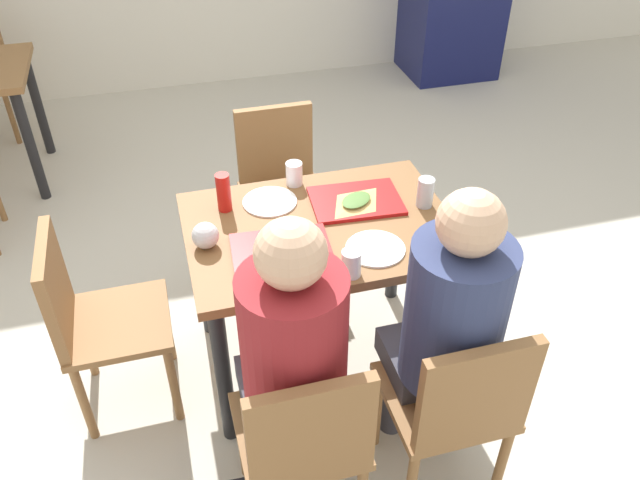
% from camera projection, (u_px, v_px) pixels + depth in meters
% --- Properties ---
extents(ground_plane, '(10.00, 10.00, 0.02)m').
position_uv_depth(ground_plane, '(320.00, 357.00, 2.94)').
color(ground_plane, beige).
extents(main_table, '(1.03, 0.73, 0.74)m').
position_uv_depth(main_table, '(320.00, 248.00, 2.56)').
color(main_table, brown).
rests_on(main_table, ground_plane).
extents(chair_near_left, '(0.40, 0.40, 0.84)m').
position_uv_depth(chair_near_left, '(304.00, 439.00, 2.01)').
color(chair_near_left, olive).
rests_on(chair_near_left, ground_plane).
extents(chair_near_right, '(0.40, 0.40, 0.84)m').
position_uv_depth(chair_near_right, '(457.00, 404.00, 2.12)').
color(chair_near_right, olive).
rests_on(chair_near_right, ground_plane).
extents(chair_far_side, '(0.40, 0.40, 0.84)m').
position_uv_depth(chair_far_side, '(280.00, 180.00, 3.21)').
color(chair_far_side, olive).
rests_on(chair_far_side, ground_plane).
extents(chair_left_end, '(0.40, 0.40, 0.84)m').
position_uv_depth(chair_left_end, '(92.00, 315.00, 2.45)').
color(chair_left_end, olive).
rests_on(chair_left_end, ground_plane).
extents(person_in_red, '(0.32, 0.42, 1.25)m').
position_uv_depth(person_in_red, '(292.00, 353.00, 1.97)').
color(person_in_red, '#383842').
rests_on(person_in_red, ground_plane).
extents(person_in_brown_jacket, '(0.32, 0.42, 1.25)m').
position_uv_depth(person_in_brown_jacket, '(448.00, 321.00, 2.08)').
color(person_in_brown_jacket, '#383842').
rests_on(person_in_brown_jacket, ground_plane).
extents(tray_red_near, '(0.38, 0.29, 0.02)m').
position_uv_depth(tray_red_near, '(282.00, 251.00, 2.35)').
color(tray_red_near, '#B21414').
rests_on(tray_red_near, main_table).
extents(tray_red_far, '(0.38, 0.28, 0.02)m').
position_uv_depth(tray_red_far, '(356.00, 201.00, 2.61)').
color(tray_red_far, '#B21414').
rests_on(tray_red_far, main_table).
extents(paper_plate_center, '(0.22, 0.22, 0.01)m').
position_uv_depth(paper_plate_center, '(270.00, 202.00, 2.61)').
color(paper_plate_center, white).
rests_on(paper_plate_center, main_table).
extents(paper_plate_near_edge, '(0.22, 0.22, 0.01)m').
position_uv_depth(paper_plate_near_edge, '(375.00, 249.00, 2.36)').
color(paper_plate_near_edge, white).
rests_on(paper_plate_near_edge, main_table).
extents(pizza_slice_a, '(0.26, 0.23, 0.02)m').
position_uv_depth(pizza_slice_a, '(287.00, 248.00, 2.33)').
color(pizza_slice_a, tan).
rests_on(pizza_slice_a, tray_red_near).
extents(pizza_slice_b, '(0.24, 0.23, 0.02)m').
position_uv_depth(pizza_slice_b, '(356.00, 201.00, 2.57)').
color(pizza_slice_b, '#DBAD60').
rests_on(pizza_slice_b, tray_red_far).
extents(plastic_cup_a, '(0.07, 0.07, 0.10)m').
position_uv_depth(plastic_cup_a, '(294.00, 174.00, 2.69)').
color(plastic_cup_a, white).
rests_on(plastic_cup_a, main_table).
extents(plastic_cup_b, '(0.07, 0.07, 0.10)m').
position_uv_depth(plastic_cup_b, '(351.00, 263.00, 2.22)').
color(plastic_cup_b, white).
rests_on(plastic_cup_b, main_table).
extents(soda_can, '(0.07, 0.07, 0.12)m').
position_uv_depth(soda_can, '(425.00, 192.00, 2.56)').
color(soda_can, '#B7BCC6').
rests_on(soda_can, main_table).
extents(condiment_bottle, '(0.06, 0.06, 0.16)m').
position_uv_depth(condiment_bottle, '(224.00, 192.00, 2.52)').
color(condiment_bottle, red).
rests_on(condiment_bottle, main_table).
extents(foil_bundle, '(0.10, 0.10, 0.10)m').
position_uv_depth(foil_bundle, '(205.00, 235.00, 2.35)').
color(foil_bundle, silver).
rests_on(foil_bundle, main_table).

